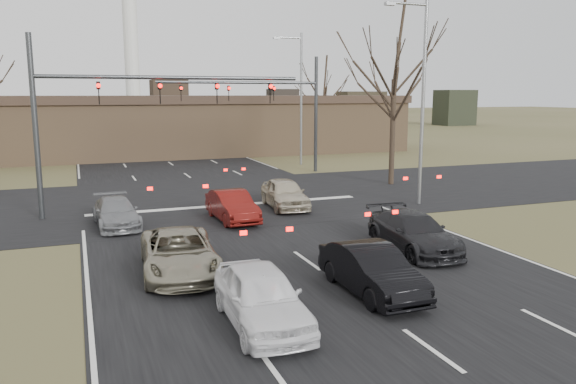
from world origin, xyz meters
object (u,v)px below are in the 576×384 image
(car_silver_suv, at_px, (179,253))
(car_grey_ahead, at_px, (116,213))
(mast_arm_far, at_px, (278,100))
(car_silver_ahead, at_px, (285,193))
(car_white_sedan, at_px, (261,296))
(mast_arm_near, at_px, (113,103))
(building, at_px, (179,125))
(streetlight_right_far, at_px, (299,92))
(car_charcoal_sedan, at_px, (414,232))
(streetlight_right_near, at_px, (420,91))
(car_red_ahead, at_px, (232,206))
(car_black_hatch, at_px, (372,270))

(car_silver_suv, xyz_separation_m, car_grey_ahead, (-1.37, 7.20, -0.07))
(mast_arm_far, bearing_deg, car_silver_ahead, -108.29)
(car_silver_suv, bearing_deg, car_white_sedan, -70.92)
(mast_arm_near, distance_m, car_silver_suv, 10.80)
(building, relative_size, streetlight_right_far, 4.24)
(building, xyz_separation_m, mast_arm_near, (-7.23, -25.00, 2.41))
(car_silver_ahead, bearing_deg, car_charcoal_sedan, -74.44)
(streetlight_right_near, bearing_deg, streetlight_right_far, 88.32)
(streetlight_right_near, xyz_separation_m, car_silver_suv, (-12.98, -6.80, -4.92))
(mast_arm_near, relative_size, streetlight_right_near, 1.21)
(car_white_sedan, height_order, car_red_ahead, car_white_sedan)
(building, distance_m, car_red_ahead, 28.49)
(streetlight_right_near, bearing_deg, car_white_sedan, -136.14)
(streetlight_right_far, height_order, car_charcoal_sedan, streetlight_right_far)
(car_silver_ahead, bearing_deg, car_silver_suv, -123.12)
(car_red_ahead, height_order, car_silver_ahead, car_silver_ahead)
(car_black_hatch, bearing_deg, streetlight_right_near, 51.14)
(streetlight_right_near, bearing_deg, car_red_ahead, -178.26)
(car_white_sedan, xyz_separation_m, car_silver_ahead, (5.39, 12.89, 0.00))
(mast_arm_far, distance_m, car_black_hatch, 24.48)
(car_black_hatch, height_order, car_charcoal_sedan, car_black_hatch)
(streetlight_right_near, distance_m, car_black_hatch, 14.21)
(mast_arm_near, bearing_deg, car_grey_ahead, -96.41)
(car_charcoal_sedan, distance_m, car_grey_ahead, 12.14)
(car_silver_suv, xyz_separation_m, car_white_sedan, (1.16, -4.56, 0.05))
(car_white_sedan, relative_size, car_red_ahead, 1.05)
(streetlight_right_near, relative_size, car_grey_ahead, 2.44)
(car_charcoal_sedan, xyz_separation_m, car_red_ahead, (-4.72, 6.85, -0.01))
(building, distance_m, car_black_hatch, 38.50)
(car_black_hatch, bearing_deg, car_charcoal_sedan, 42.90)
(streetlight_right_far, height_order, car_white_sedan, streetlight_right_far)
(building, height_order, car_silver_ahead, building)
(streetlight_right_far, height_order, car_silver_ahead, streetlight_right_far)
(mast_arm_near, distance_m, car_white_sedan, 15.17)
(mast_arm_near, distance_m, car_silver_ahead, 8.90)
(building, xyz_separation_m, car_charcoal_sedan, (2.00, -35.14, -2.00))
(mast_arm_far, relative_size, car_black_hatch, 2.72)
(building, bearing_deg, car_red_ahead, -95.49)
(car_black_hatch, bearing_deg, car_silver_ahead, 80.77)
(car_black_hatch, bearing_deg, mast_arm_near, 112.89)
(car_silver_suv, relative_size, car_silver_ahead, 1.14)
(building, distance_m, mast_arm_far, 15.75)
(car_red_ahead, bearing_deg, car_silver_ahead, 27.99)
(streetlight_right_near, distance_m, car_charcoal_sedan, 9.92)
(car_silver_ahead, bearing_deg, streetlight_right_far, 70.92)
(streetlight_right_near, xyz_separation_m, car_white_sedan, (-11.82, -11.36, -4.87))
(mast_arm_far, bearing_deg, building, 105.58)
(car_silver_ahead, bearing_deg, mast_arm_far, 76.75)
(car_silver_suv, bearing_deg, mast_arm_near, 101.08)
(streetlight_right_near, bearing_deg, car_charcoal_sedan, -124.04)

